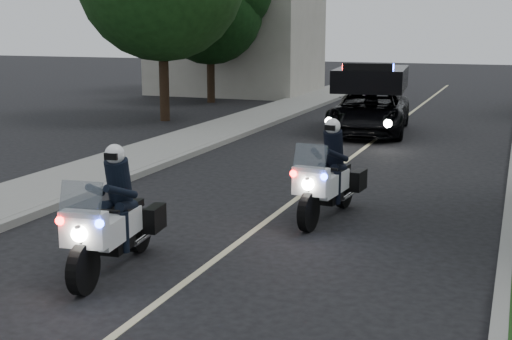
{
  "coord_description": "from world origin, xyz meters",
  "views": [
    {
      "loc": [
        4.13,
        -7.48,
        3.47
      ],
      "look_at": [
        -0.1,
        3.4,
        1.0
      ],
      "focal_mm": 47.76,
      "sensor_mm": 36.0,
      "label": 1
    }
  ],
  "objects": [
    {
      "name": "ground",
      "position": [
        0.0,
        0.0,
        0.0
      ],
      "size": [
        120.0,
        120.0,
        0.0
      ],
      "primitive_type": "plane",
      "color": "black",
      "rests_on": "ground"
    },
    {
      "name": "sidewalk_left",
      "position": [
        -5.2,
        10.0,
        0.08
      ],
      "size": [
        2.0,
        60.0,
        0.16
      ],
      "primitive_type": "cube",
      "color": "gray",
      "rests_on": "ground"
    },
    {
      "name": "lane_marking",
      "position": [
        0.0,
        10.0,
        0.0
      ],
      "size": [
        0.12,
        50.0,
        0.01
      ],
      "primitive_type": "cube",
      "color": "#BFB78C",
      "rests_on": "ground"
    },
    {
      "name": "cyclist",
      "position": [
        -2.5,
        24.08,
        0.0
      ],
      "size": [
        0.58,
        0.39,
        1.6
      ],
      "primitive_type": "imported",
      "rotation": [
        0.0,
        0.0,
        3.16
      ],
      "color": "black",
      "rests_on": "ground"
    },
    {
      "name": "police_moto_right",
      "position": [
        0.97,
        4.29,
        0.0
      ],
      "size": [
        0.97,
        2.23,
        1.84
      ],
      "primitive_type": null,
      "rotation": [
        0.0,
        0.0,
        -0.1
      ],
      "color": "white",
      "rests_on": "ground"
    },
    {
      "name": "police_moto_left",
      "position": [
        -1.17,
        0.5,
        0.0
      ],
      "size": [
        1.02,
        2.24,
        1.84
      ],
      "primitive_type": null,
      "rotation": [
        0.0,
        0.0,
        0.13
      ],
      "color": "silver",
      "rests_on": "ground"
    },
    {
      "name": "police_suv",
      "position": [
        -0.49,
        14.79,
        0.0
      ],
      "size": [
        2.94,
        5.39,
        2.51
      ],
      "primitive_type": "imported",
      "rotation": [
        0.0,
        0.0,
        0.11
      ],
      "color": "black",
      "rests_on": "ground"
    },
    {
      "name": "tree_left_near",
      "position": [
        -8.26,
        14.96,
        0.0
      ],
      "size": [
        7.38,
        7.38,
        10.18
      ],
      "primitive_type": null,
      "rotation": [
        0.0,
        0.0,
        0.24
      ],
      "color": "#184216",
      "rests_on": "ground"
    },
    {
      "name": "curb_left",
      "position": [
        -4.1,
        10.0,
        0.07
      ],
      "size": [
        0.2,
        60.0,
        0.15
      ],
      "primitive_type": "cube",
      "color": "gray",
      "rests_on": "ground"
    },
    {
      "name": "building_far",
      "position": [
        -10.0,
        26.0,
        3.5
      ],
      "size": [
        8.0,
        6.0,
        7.0
      ],
      "primitive_type": "cube",
      "color": "#A8A396",
      "rests_on": "ground"
    },
    {
      "name": "bicycle",
      "position": [
        -2.5,
        24.08,
        0.0
      ],
      "size": [
        0.81,
        1.81,
        0.91
      ],
      "primitive_type": "imported",
      "rotation": [
        0.0,
        0.0,
        0.12
      ],
      "color": "black",
      "rests_on": "ground"
    },
    {
      "name": "tree_left_far",
      "position": [
        -9.3,
        21.27,
        0.0
      ],
      "size": [
        6.35,
        6.35,
        8.08
      ],
      "primitive_type": null,
      "rotation": [
        0.0,
        0.0,
        -0.4
      ],
      "color": "black",
      "rests_on": "ground"
    }
  ]
}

